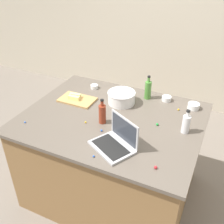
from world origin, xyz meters
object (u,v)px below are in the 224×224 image
Objects in this scene: mixing_bowl_large at (122,97)px; ramekin_small at (167,99)px; bottle_vinegar at (186,124)px; bottle_olive at (148,90)px; ramekin_wide at (193,106)px; butter_stick_left at (74,98)px; laptop at (116,141)px; butter_stick_right at (75,95)px; cutting_board at (77,100)px; ramekin_medium at (94,87)px; bottle_soy at (102,113)px.

ramekin_small is (0.37, 0.22, -0.04)m from mixing_bowl_large.
bottle_vinegar reaches higher than mixing_bowl_large.
bottle_olive is 0.44m from ramekin_wide.
bottle_vinegar is 1.83× the size of butter_stick_left.
mixing_bowl_large is 1.29× the size of bottle_vinegar.
bottle_olive reaches higher than laptop.
butter_stick_left is at bearing -72.94° from butter_stick_right.
butter_stick_left is at bearing 177.28° from bottle_vinegar.
mixing_bowl_large reaches higher than cutting_board.
butter_stick_right is at bearing -165.10° from mixing_bowl_large.
butter_stick_left is (-0.63, 0.44, -0.01)m from laptop.
ramekin_wide is at bearing 17.94° from butter_stick_left.
bottle_soy is at bearing -55.50° from ramekin_medium.
ramekin_small is (-0.26, 0.43, -0.06)m from bottle_vinegar.
mixing_bowl_large is 2.93× the size of ramekin_small.
bottle_vinegar is at bearing -4.02° from cutting_board.
bottle_olive is at bearing 44.53° from mixing_bowl_large.
ramekin_medium is at bearing -176.78° from bottle_olive.
bottle_olive is at bearing 25.93° from butter_stick_right.
bottle_vinegar reaches higher than cutting_board.
cutting_board is 3.19× the size of ramekin_wide.
butter_stick_right is (-0.03, 0.02, 0.03)m from cutting_board.
bottle_vinegar is at bearing -5.09° from butter_stick_right.
mixing_bowl_large is at bearing -22.80° from ramekin_medium.
ramekin_medium is (0.06, 0.27, -0.02)m from butter_stick_right.
bottle_vinegar is 2.27× the size of ramekin_small.
ramekin_small is (0.18, 0.03, -0.07)m from bottle_olive.
mixing_bowl_large is 0.67m from bottle_vinegar.
bottle_vinegar is 2.64× the size of ramekin_medium.
cutting_board is at bearing -162.86° from ramekin_wide.
butter_stick_left is 0.05m from butter_stick_right.
bottle_olive is at bearing 178.78° from ramekin_wide.
bottle_soy is 2.10× the size of ramekin_wide.
ramekin_wide is (1.05, 0.34, -0.01)m from butter_stick_left.
mixing_bowl_large is at bearing 109.66° from laptop.
butter_stick_left is at bearing -150.27° from bottle_olive.
bottle_olive is 0.70m from butter_stick_right.
butter_stick_right is 1.44× the size of ramekin_medium.
laptop is 1.88× the size of bottle_vinegar.
bottle_vinegar is 0.86× the size of bottle_olive.
ramekin_medium is at bearing 157.20° from mixing_bowl_large.
bottle_olive is (-0.02, 0.79, 0.05)m from laptop.
ramekin_small is (0.80, 0.33, -0.01)m from butter_stick_right.
bottle_olive reaches higher than bottle_vinegar.
laptop is 3.44× the size of butter_stick_right.
ramekin_wide reaches higher than ramekin_small.
bottle_soy is 0.94× the size of bottle_olive.
bottle_vinegar is 1.07m from ramekin_medium.
cutting_board is 1.07m from ramekin_wide.
ramekin_wide is at bearing 91.01° from bottle_vinegar.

